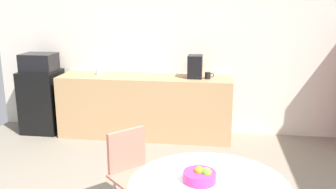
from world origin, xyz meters
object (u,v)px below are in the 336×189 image
Objects in this scene: mug_green at (99,71)px; fruit_bowl at (200,176)px; mug_white at (208,75)px; coffee_maker at (195,67)px; chair_coral at (132,165)px; mini_fridge at (42,101)px; microwave at (39,62)px.

fruit_bowl is at bearing -59.51° from mug_green.
mug_white is 0.22m from coffee_maker.
chair_coral is at bearing -105.97° from mug_white.
chair_coral is at bearing -47.82° from mini_fridge.
mug_white is 0.40× the size of coffee_maker.
fruit_bowl is (2.55, -2.74, 0.31)m from mini_fridge.
mug_white is (2.51, -0.05, 0.48)m from mini_fridge.
mug_green is at bearing 3.09° from mini_fridge.
mug_white reaches higher than mini_fridge.
mini_fridge is 2.39m from coffee_maker.
chair_coral is 3.64× the size of fruit_bowl.
mini_fridge is at bearing 0.00° from microwave.
mug_green is at bearing 120.49° from fruit_bowl.
microwave is 2.51m from mug_white.
fruit_bowl is at bearing -89.14° from mug_white.
microwave is 2.11× the size of fruit_bowl.
fruit_bowl is 2.76m from coffee_maker.
coffee_maker reaches higher than mug_green.
mini_fridge is 2.55m from mug_white.
fruit_bowl is 1.77× the size of mug_green.
coffee_maker reaches higher than microwave.
microwave is at bearing 132.18° from chair_coral.
mug_white is at bearing -1.07° from microwave.
coffee_maker is at bearing 165.81° from mug_white.
mini_fridge reaches higher than fruit_bowl.
mug_green is at bearing 176.60° from mug_white.
coffee_maker reaches higher than mug_white.
chair_coral is 0.93m from fruit_bowl.
coffee_maker reaches higher than mini_fridge.
coffee_maker is (2.32, 0.00, 0.59)m from mini_fridge.
mini_fridge is at bearing 178.93° from mug_white.
mug_white is at bearing 90.86° from fruit_bowl.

